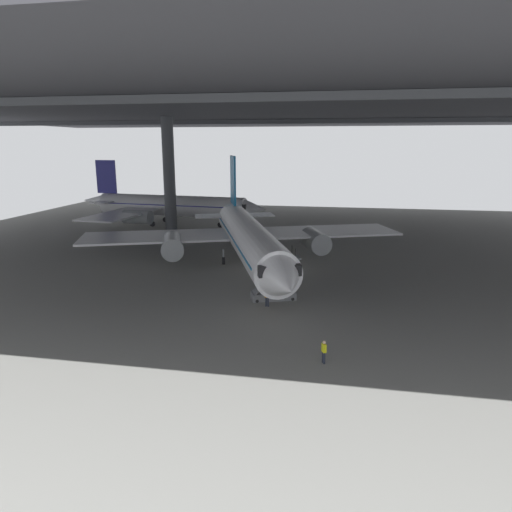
% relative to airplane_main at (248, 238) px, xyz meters
% --- Properties ---
extents(ground_plane, '(110.00, 110.00, 0.00)m').
position_rel_airplane_main_xyz_m(ground_plane, '(2.93, 0.02, -3.59)').
color(ground_plane, gray).
extents(hangar_structure, '(121.00, 99.00, 19.02)m').
position_rel_airplane_main_xyz_m(hangar_structure, '(2.85, 13.77, 14.79)').
color(hangar_structure, '#4C4F54').
rests_on(hangar_structure, ground_plane).
extents(airplane_main, '(37.90, 38.12, 12.21)m').
position_rel_airplane_main_xyz_m(airplane_main, '(0.00, 0.00, 0.00)').
color(airplane_main, white).
rests_on(airplane_main, ground_plane).
extents(boarding_stairs, '(4.57, 2.82, 4.81)m').
position_rel_airplane_main_xyz_m(boarding_stairs, '(4.38, -9.99, -2.84)').
color(boarding_stairs, slate).
rests_on(boarding_stairs, ground_plane).
extents(crew_worker_near_nose, '(0.36, 0.50, 1.55)m').
position_rel_airplane_main_xyz_m(crew_worker_near_nose, '(9.32, -21.90, -2.71)').
color(crew_worker_near_nose, '#232838').
rests_on(crew_worker_near_nose, ground_plane).
extents(crew_worker_by_stairs, '(0.55, 0.23, 1.67)m').
position_rel_airplane_main_xyz_m(crew_worker_by_stairs, '(4.07, -12.04, -2.63)').
color(crew_worker_by_stairs, '#232838').
rests_on(crew_worker_by_stairs, ground_plane).
extents(airplane_distant, '(34.94, 33.88, 11.00)m').
position_rel_airplane_main_xyz_m(airplane_distant, '(-19.43, 26.17, -0.22)').
color(airplane_distant, white).
rests_on(airplane_distant, ground_plane).
extents(baggage_tug, '(1.39, 2.26, 0.90)m').
position_rel_airplane_main_xyz_m(baggage_tug, '(0.27, 10.65, -3.06)').
color(baggage_tug, yellow).
rests_on(baggage_tug, ground_plane).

